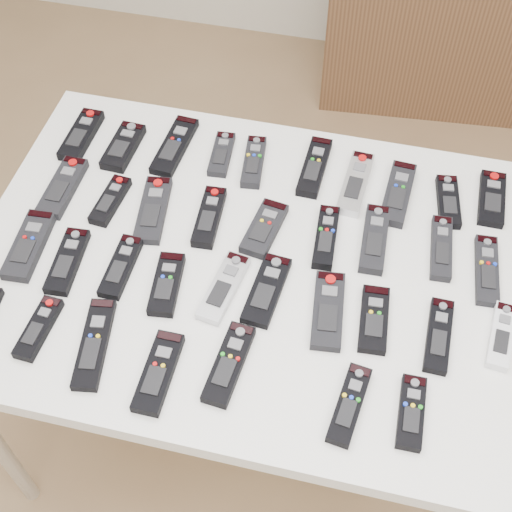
% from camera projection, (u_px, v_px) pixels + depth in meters
% --- Properties ---
extents(ground, '(4.00, 4.00, 0.00)m').
position_uv_depth(ground, '(278.00, 453.00, 2.10)').
color(ground, '#8E6B48').
rests_on(ground, ground).
extents(table, '(1.25, 0.88, 0.78)m').
position_uv_depth(table, '(256.00, 277.00, 1.60)').
color(table, white).
rests_on(table, ground).
extents(remote_0, '(0.06, 0.17, 0.02)m').
position_uv_depth(remote_0, '(81.00, 135.00, 1.78)').
color(remote_0, black).
rests_on(remote_0, table).
extents(remote_1, '(0.07, 0.16, 0.02)m').
position_uv_depth(remote_1, '(123.00, 147.00, 1.76)').
color(remote_1, black).
rests_on(remote_1, table).
extents(remote_2, '(0.07, 0.20, 0.02)m').
position_uv_depth(remote_2, '(175.00, 146.00, 1.76)').
color(remote_2, black).
rests_on(remote_2, table).
extents(remote_3, '(0.06, 0.14, 0.02)m').
position_uv_depth(remote_3, '(222.00, 154.00, 1.74)').
color(remote_3, black).
rests_on(remote_3, table).
extents(remote_4, '(0.06, 0.16, 0.02)m').
position_uv_depth(remote_4, '(254.00, 162.00, 1.72)').
color(remote_4, black).
rests_on(remote_4, table).
extents(remote_5, '(0.06, 0.19, 0.02)m').
position_uv_depth(remote_5, '(314.00, 167.00, 1.71)').
color(remote_5, black).
rests_on(remote_5, table).
extents(remote_6, '(0.06, 0.20, 0.02)m').
position_uv_depth(remote_6, '(355.00, 183.00, 1.68)').
color(remote_6, '#B7B7BC').
rests_on(remote_6, table).
extents(remote_7, '(0.07, 0.19, 0.02)m').
position_uv_depth(remote_7, '(398.00, 194.00, 1.66)').
color(remote_7, black).
rests_on(remote_7, table).
extents(remote_8, '(0.07, 0.16, 0.02)m').
position_uv_depth(remote_8, '(448.00, 202.00, 1.65)').
color(remote_8, black).
rests_on(remote_8, table).
extents(remote_9, '(0.06, 0.16, 0.02)m').
position_uv_depth(remote_9, '(492.00, 199.00, 1.65)').
color(remote_9, black).
rests_on(remote_9, table).
extents(remote_10, '(0.06, 0.18, 0.02)m').
position_uv_depth(remote_10, '(63.00, 187.00, 1.67)').
color(remote_10, black).
rests_on(remote_10, table).
extents(remote_11, '(0.06, 0.15, 0.02)m').
position_uv_depth(remote_11, '(110.00, 201.00, 1.65)').
color(remote_11, black).
rests_on(remote_11, table).
extents(remote_12, '(0.09, 0.20, 0.02)m').
position_uv_depth(remote_12, '(153.00, 210.00, 1.63)').
color(remote_12, black).
rests_on(remote_12, table).
extents(remote_13, '(0.06, 0.17, 0.02)m').
position_uv_depth(remote_13, '(209.00, 217.00, 1.62)').
color(remote_13, black).
rests_on(remote_13, table).
extents(remote_14, '(0.08, 0.16, 0.02)m').
position_uv_depth(remote_14, '(264.00, 228.00, 1.60)').
color(remote_14, black).
rests_on(remote_14, table).
extents(remote_15, '(0.05, 0.17, 0.02)m').
position_uv_depth(remote_15, '(326.00, 237.00, 1.58)').
color(remote_15, black).
rests_on(remote_15, table).
extents(remote_16, '(0.06, 0.18, 0.02)m').
position_uv_depth(remote_16, '(374.00, 239.00, 1.58)').
color(remote_16, black).
rests_on(remote_16, table).
extents(remote_17, '(0.05, 0.17, 0.02)m').
position_uv_depth(remote_17, '(441.00, 248.00, 1.56)').
color(remote_17, black).
rests_on(remote_17, table).
extents(remote_18, '(0.06, 0.18, 0.02)m').
position_uv_depth(remote_18, '(487.00, 270.00, 1.53)').
color(remote_18, black).
rests_on(remote_18, table).
extents(remote_19, '(0.07, 0.19, 0.02)m').
position_uv_depth(remote_19, '(29.00, 245.00, 1.57)').
color(remote_19, black).
rests_on(remote_19, table).
extents(remote_20, '(0.06, 0.17, 0.02)m').
position_uv_depth(remote_20, '(67.00, 261.00, 1.54)').
color(remote_20, black).
rests_on(remote_20, table).
extents(remote_21, '(0.05, 0.16, 0.02)m').
position_uv_depth(remote_21, '(121.00, 267.00, 1.53)').
color(remote_21, black).
rests_on(remote_21, table).
extents(remote_22, '(0.07, 0.16, 0.02)m').
position_uv_depth(remote_22, '(167.00, 284.00, 1.50)').
color(remote_22, black).
rests_on(remote_22, table).
extents(remote_23, '(0.08, 0.18, 0.02)m').
position_uv_depth(remote_23, '(224.00, 288.00, 1.50)').
color(remote_23, '#B7B7BC').
rests_on(remote_23, table).
extents(remote_24, '(0.07, 0.18, 0.02)m').
position_uv_depth(remote_24, '(267.00, 290.00, 1.50)').
color(remote_24, black).
rests_on(remote_24, table).
extents(remote_25, '(0.08, 0.19, 0.02)m').
position_uv_depth(remote_25, '(328.00, 310.00, 1.46)').
color(remote_25, black).
rests_on(remote_25, table).
extents(remote_26, '(0.07, 0.16, 0.02)m').
position_uv_depth(remote_26, '(374.00, 319.00, 1.45)').
color(remote_26, black).
rests_on(remote_26, table).
extents(remote_27, '(0.05, 0.17, 0.02)m').
position_uv_depth(remote_27, '(439.00, 336.00, 1.43)').
color(remote_27, black).
rests_on(remote_27, table).
extents(remote_28, '(0.06, 0.16, 0.02)m').
position_uv_depth(remote_28, '(501.00, 336.00, 1.43)').
color(remote_28, silver).
rests_on(remote_28, table).
extents(remote_30, '(0.05, 0.15, 0.02)m').
position_uv_depth(remote_30, '(39.00, 328.00, 1.44)').
color(remote_30, black).
rests_on(remote_30, table).
extents(remote_31, '(0.08, 0.21, 0.02)m').
position_uv_depth(remote_31, '(94.00, 344.00, 1.42)').
color(remote_31, black).
rests_on(remote_31, table).
extents(remote_32, '(0.06, 0.17, 0.02)m').
position_uv_depth(remote_32, '(158.00, 372.00, 1.38)').
color(remote_32, black).
rests_on(remote_32, table).
extents(remote_33, '(0.07, 0.18, 0.02)m').
position_uv_depth(remote_33, '(229.00, 364.00, 1.39)').
color(remote_33, black).
rests_on(remote_33, table).
extents(remote_34, '(0.07, 0.17, 0.02)m').
position_uv_depth(remote_34, '(349.00, 405.00, 1.34)').
color(remote_34, black).
rests_on(remote_34, table).
extents(remote_35, '(0.05, 0.15, 0.02)m').
position_uv_depth(remote_35, '(411.00, 412.00, 1.33)').
color(remote_35, black).
rests_on(remote_35, table).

